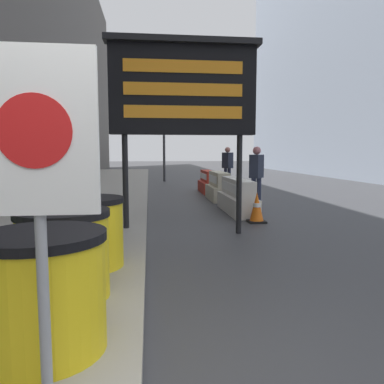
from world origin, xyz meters
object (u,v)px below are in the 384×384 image
(barrel_drum_middle, at_px, (64,254))
(jersey_barrier_cream, at_px, (219,188))
(pedestrian_passerby, at_px, (256,171))
(traffic_light_near_curb, at_px, (164,130))
(warning_sign, at_px, (37,159))
(traffic_cone_near, at_px, (257,208))
(message_board, at_px, (183,90))
(jersey_barrier_red_striped, at_px, (208,183))
(barrel_drum_foreground, at_px, (43,292))
(jersey_barrier_white, at_px, (237,198))
(pedestrian_worker, at_px, (227,164))
(barrel_drum_back, at_px, (88,232))
(traffic_cone_mid, at_px, (223,189))

(barrel_drum_middle, bearing_deg, jersey_barrier_cream, 69.70)
(pedestrian_passerby, bearing_deg, traffic_light_near_curb, 51.25)
(warning_sign, height_order, traffic_cone_near, warning_sign)
(message_board, height_order, jersey_barrier_red_striped, message_board)
(barrel_drum_foreground, xyz_separation_m, barrel_drum_middle, (-0.07, 0.94, 0.00))
(jersey_barrier_white, xyz_separation_m, jersey_barrier_red_striped, (0.00, 4.54, -0.01))
(warning_sign, bearing_deg, pedestrian_worker, 74.05)
(jersey_barrier_cream, bearing_deg, traffic_light_near_curb, 100.28)
(barrel_drum_middle, height_order, traffic_cone_near, barrel_drum_middle)
(pedestrian_passerby, bearing_deg, barrel_drum_middle, -171.68)
(warning_sign, relative_size, traffic_cone_near, 2.88)
(barrel_drum_back, bearing_deg, jersey_barrier_red_striped, 72.57)
(traffic_cone_near, relative_size, traffic_cone_mid, 0.85)
(jersey_barrier_white, height_order, traffic_cone_mid, jersey_barrier_white)
(barrel_drum_middle, bearing_deg, pedestrian_worker, 71.24)
(barrel_drum_foreground, distance_m, traffic_cone_mid, 8.86)
(barrel_drum_back, height_order, traffic_cone_mid, barrel_drum_back)
(traffic_light_near_curb, bearing_deg, barrel_drum_middle, -95.72)
(jersey_barrier_cream, bearing_deg, barrel_drum_back, -112.33)
(jersey_barrier_white, relative_size, traffic_cone_near, 3.38)
(traffic_cone_mid, bearing_deg, barrel_drum_back, -113.90)
(barrel_drum_middle, distance_m, pedestrian_worker, 12.44)
(barrel_drum_foreground, height_order, traffic_light_near_curb, traffic_light_near_curb)
(jersey_barrier_white, relative_size, jersey_barrier_cream, 1.32)
(barrel_drum_foreground, height_order, barrel_drum_middle, same)
(jersey_barrier_white, bearing_deg, barrel_drum_back, -122.23)
(jersey_barrier_white, height_order, traffic_cone_near, jersey_barrier_white)
(barrel_drum_middle, bearing_deg, barrel_drum_back, 86.05)
(message_board, distance_m, pedestrian_worker, 9.19)
(pedestrian_passerby, bearing_deg, jersey_barrier_cream, 63.62)
(message_board, height_order, traffic_cone_near, message_board)
(barrel_drum_foreground, relative_size, message_board, 0.25)
(traffic_light_near_curb, bearing_deg, jersey_barrier_red_striped, -75.80)
(jersey_barrier_red_striped, distance_m, traffic_cone_mid, 2.53)
(message_board, xyz_separation_m, traffic_cone_mid, (1.57, 4.33, -2.16))
(barrel_drum_middle, height_order, traffic_light_near_curb, traffic_light_near_curb)
(barrel_drum_middle, distance_m, pedestrian_passerby, 7.29)
(barrel_drum_back, xyz_separation_m, traffic_cone_near, (2.94, 3.16, -0.23))
(barrel_drum_foreground, height_order, warning_sign, warning_sign)
(warning_sign, distance_m, traffic_light_near_curb, 16.91)
(message_board, distance_m, traffic_cone_mid, 5.09)
(barrel_drum_back, height_order, jersey_barrier_red_striped, barrel_drum_back)
(jersey_barrier_white, distance_m, jersey_barrier_red_striped, 4.54)
(barrel_drum_middle, height_order, jersey_barrier_cream, barrel_drum_middle)
(jersey_barrier_red_striped, distance_m, traffic_cone_near, 5.88)
(warning_sign, distance_m, jersey_barrier_red_striped, 11.80)
(pedestrian_worker, bearing_deg, message_board, 137.74)
(message_board, relative_size, pedestrian_passerby, 2.09)
(traffic_light_near_curb, relative_size, pedestrian_passerby, 2.17)
(jersey_barrier_cream, relative_size, pedestrian_passerby, 1.02)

